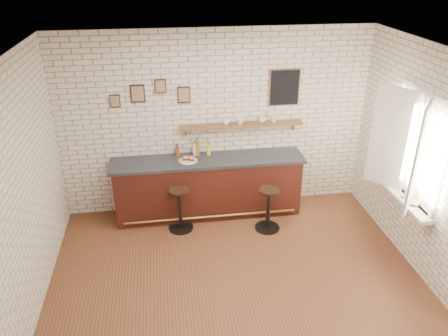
{
  "coord_description": "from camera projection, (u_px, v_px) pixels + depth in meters",
  "views": [
    {
      "loc": [
        -0.85,
        -4.58,
        4.0
      ],
      "look_at": [
        -0.03,
        0.9,
        1.23
      ],
      "focal_mm": 35.0,
      "sensor_mm": 36.0,
      "label": 1
    }
  ],
  "objects": [
    {
      "name": "casement_window",
      "position": [
        409.0,
        148.0,
        5.79
      ],
      "size": [
        0.4,
        1.3,
        1.56
      ],
      "color": "white",
      "rests_on": "ground"
    },
    {
      "name": "ground",
      "position": [
        236.0,
        278.0,
        5.95
      ],
      "size": [
        5.0,
        5.0,
        0.0
      ],
      "primitive_type": "plane",
      "color": "brown",
      "rests_on": "ground"
    },
    {
      "name": "bitters_bottle_brown",
      "position": [
        177.0,
        151.0,
        7.02
      ],
      "size": [
        0.07,
        0.07,
        0.23
      ],
      "color": "brown",
      "rests_on": "bar_counter"
    },
    {
      "name": "bar_counter",
      "position": [
        208.0,
        186.0,
        7.2
      ],
      "size": [
        3.1,
        0.65,
        1.01
      ],
      "color": "#3F1710",
      "rests_on": "ground"
    },
    {
      "name": "wall_shelf",
      "position": [
        241.0,
        125.0,
        7.02
      ],
      "size": [
        2.0,
        0.18,
        0.18
      ],
      "color": "brown",
      "rests_on": "ground"
    },
    {
      "name": "shelf_cup_c",
      "position": [
        262.0,
        120.0,
        7.03
      ],
      "size": [
        0.18,
        0.18,
        0.1
      ],
      "primitive_type": "imported",
      "rotation": [
        0.0,
        0.0,
        1.06
      ],
      "color": "white",
      "rests_on": "wall_shelf"
    },
    {
      "name": "bar_stool_left",
      "position": [
        180.0,
        208.0,
        6.84
      ],
      "size": [
        0.4,
        0.4,
        0.72
      ],
      "color": "black",
      "rests_on": "ground"
    },
    {
      "name": "condiment_bottle_yellow",
      "position": [
        209.0,
        150.0,
        7.09
      ],
      "size": [
        0.07,
        0.07,
        0.21
      ],
      "color": "gold",
      "rests_on": "bar_counter"
    },
    {
      "name": "sandwich_plate",
      "position": [
        188.0,
        161.0,
        6.91
      ],
      "size": [
        0.28,
        0.28,
        0.01
      ],
      "primitive_type": "cylinder",
      "color": "white",
      "rests_on": "bar_counter"
    },
    {
      "name": "back_wall_decor",
      "position": [
        230.0,
        90.0,
        6.82
      ],
      "size": [
        2.96,
        0.02,
        0.56
      ],
      "color": "black",
      "rests_on": "ground"
    },
    {
      "name": "book_lower",
      "position": [
        406.0,
        199.0,
        5.98
      ],
      "size": [
        0.21,
        0.24,
        0.02
      ],
      "primitive_type": "imported",
      "rotation": [
        0.0,
        0.0,
        0.31
      ],
      "color": "tan",
      "rests_on": "window_sill"
    },
    {
      "name": "bitters_bottle_white",
      "position": [
        195.0,
        150.0,
        7.05
      ],
      "size": [
        0.07,
        0.07,
        0.25
      ],
      "color": "silver",
      "rests_on": "bar_counter"
    },
    {
      "name": "bar_stool_right",
      "position": [
        268.0,
        208.0,
        6.84
      ],
      "size": [
        0.4,
        0.4,
        0.71
      ],
      "color": "black",
      "rests_on": "ground"
    },
    {
      "name": "potato_chips",
      "position": [
        187.0,
        160.0,
        6.9
      ],
      "size": [
        0.26,
        0.19,
        0.0
      ],
      "color": "gold",
      "rests_on": "sandwich_plate"
    },
    {
      "name": "book_upper",
      "position": [
        407.0,
        199.0,
        5.95
      ],
      "size": [
        0.28,
        0.28,
        0.02
      ],
      "primitive_type": "imported",
      "rotation": [
        0.0,
        0.0,
        -0.74
      ],
      "color": "tan",
      "rests_on": "book_lower"
    },
    {
      "name": "shelf_cup_b",
      "position": [
        240.0,
        121.0,
        6.99
      ],
      "size": [
        0.15,
        0.15,
        0.1
      ],
      "primitive_type": "imported",
      "rotation": [
        0.0,
        0.0,
        0.94
      ],
      "color": "white",
      "rests_on": "wall_shelf"
    },
    {
      "name": "ciabatta_sandwich",
      "position": [
        189.0,
        158.0,
        6.89
      ],
      "size": [
        0.22,
        0.16,
        0.07
      ],
      "color": "tan",
      "rests_on": "sandwich_plate"
    },
    {
      "name": "shelf_cup_d",
      "position": [
        274.0,
        119.0,
        7.06
      ],
      "size": [
        0.11,
        0.11,
        0.1
      ],
      "primitive_type": "imported",
      "rotation": [
        0.0,
        0.0,
        0.02
      ],
      "color": "white",
      "rests_on": "wall_shelf"
    },
    {
      "name": "window_sill",
      "position": [
        401.0,
        197.0,
        6.13
      ],
      "size": [
        0.2,
        1.35,
        0.06
      ],
      "color": "white",
      "rests_on": "ground"
    },
    {
      "name": "bitters_bottle_amber",
      "position": [
        197.0,
        148.0,
        7.05
      ],
      "size": [
        0.07,
        0.07,
        0.31
      ],
      "color": "#935617",
      "rests_on": "bar_counter"
    },
    {
      "name": "shelf_cup_a",
      "position": [
        226.0,
        122.0,
        6.96
      ],
      "size": [
        0.17,
        0.17,
        0.1
      ],
      "primitive_type": "imported",
      "rotation": [
        0.0,
        0.0,
        0.73
      ],
      "color": "white",
      "rests_on": "wall_shelf"
    }
  ]
}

